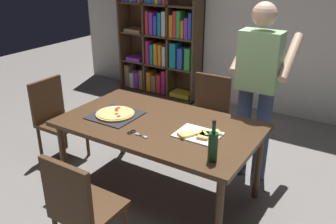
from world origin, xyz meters
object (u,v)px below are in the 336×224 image
chair_far_side (208,110)px  person_serving_pizza (258,84)px  bookshelf (160,38)px  pepperoni_pizza_on_tray (115,114)px  kitchen_scissors (135,133)px  chair_left_end (55,115)px  dining_table (159,130)px  wine_bottle (213,146)px  chair_near_camera (80,206)px

chair_far_side → person_serving_pizza: person_serving_pizza is taller
chair_far_side → bookshelf: size_ratio=0.46×
pepperoni_pizza_on_tray → kitchen_scissors: bearing=-28.2°
chair_far_side → kitchen_scissors: chair_far_side is taller
chair_left_end → dining_table: bearing=0.0°
chair_left_end → person_serving_pizza: bearing=21.6°
chair_left_end → wine_bottle: size_ratio=2.85×
dining_table → chair_left_end: bearing=180.0°
chair_near_camera → chair_left_end: size_ratio=1.00×
chair_near_camera → chair_left_end: same height
pepperoni_pizza_on_tray → kitchen_scissors: 0.43m
chair_near_camera → bookshelf: bookshelf is taller
pepperoni_pizza_on_tray → chair_near_camera: bearing=-64.9°
dining_table → chair_left_end: 1.37m
chair_left_end → wine_bottle: bearing=-9.4°
chair_near_camera → dining_table: bearing=90.0°
wine_bottle → chair_near_camera: bearing=-135.6°
chair_far_side → wine_bottle: wine_bottle is taller
person_serving_pizza → pepperoni_pizza_on_tray: bearing=-140.3°
chair_far_side → wine_bottle: bearing=-63.1°
person_serving_pizza → bookshelf: bearing=143.3°
bookshelf → kitchen_scissors: bookshelf is taller
bookshelf → kitchen_scissors: (1.48, -2.66, -0.18)m
chair_near_camera → chair_far_side: 2.00m
chair_left_end → wine_bottle: (2.04, -0.34, 0.36)m
kitchen_scissors → bookshelf: bearing=119.1°
dining_table → kitchen_scissors: bearing=-100.3°
pepperoni_pizza_on_tray → kitchen_scissors: pepperoni_pizza_on_tray is taller
kitchen_scissors → chair_near_camera: bearing=-85.8°
pepperoni_pizza_on_tray → dining_table: bearing=11.1°
chair_left_end → pepperoni_pizza_on_tray: (0.93, -0.08, 0.25)m
dining_table → wine_bottle: wine_bottle is taller
pepperoni_pizza_on_tray → wine_bottle: bearing=-12.8°
dining_table → wine_bottle: 0.78m
bookshelf → pepperoni_pizza_on_tray: (1.10, -2.46, -0.17)m
dining_table → chair_near_camera: 1.01m
chair_near_camera → pepperoni_pizza_on_tray: (-0.43, 0.91, 0.25)m
person_serving_pizza → kitchen_scissors: bearing=-121.8°
dining_table → chair_far_side: bearing=90.0°
person_serving_pizza → kitchen_scissors: person_serving_pizza is taller
chair_near_camera → wine_bottle: 1.01m
pepperoni_pizza_on_tray → person_serving_pizza: bearing=39.7°
person_serving_pizza → pepperoni_pizza_on_tray: (-1.04, -0.86, -0.23)m
chair_left_end → kitchen_scissors: (1.31, -0.29, 0.24)m
chair_far_side → person_serving_pizza: (0.61, -0.22, 0.49)m
chair_far_side → chair_left_end: same height
chair_far_side → kitchen_scissors: size_ratio=4.60×
kitchen_scissors → wine_bottle: bearing=-3.9°
chair_left_end → pepperoni_pizza_on_tray: size_ratio=2.16×
chair_left_end → chair_near_camera: bearing=-36.3°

